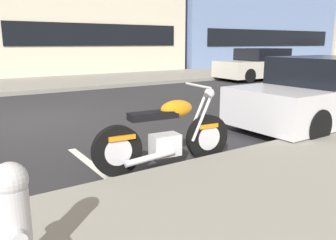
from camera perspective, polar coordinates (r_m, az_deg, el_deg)
The scene contains 9 objects.
ground_plane at distance 8.27m, azimuth -21.22°, elevation -0.11°, with size 260.00×260.00×0.00m, color #28282B.
sidewalk_far_curb at distance 20.11m, azimuth 9.48°, elevation 7.84°, with size 120.00×5.00×0.14m, color gray.
parking_stall_stripe at distance 4.89m, azimuth -11.66°, elevation -7.98°, with size 0.12×2.20×0.01m, color silver.
parked_motorcycle at distance 4.78m, azimuth -0.25°, elevation -2.72°, with size 2.08×0.62×1.13m.
parked_car_near_corner at distance 7.89m, azimuth 24.23°, elevation 3.96°, with size 4.14×1.83×1.43m.
car_opposite_curb at distance 17.00m, azimuth 14.91°, elevation 8.80°, with size 4.24×2.02×1.46m.
fire_hydrant at distance 2.59m, azimuth -24.29°, elevation -14.49°, with size 0.24×0.36×0.82m.
townhouse_far_uphill at distance 30.26m, azimuth 9.54°, elevation 18.10°, with size 14.80×10.44×9.30m.
townhouse_near_left at distance 40.46m, azimuth 23.47°, elevation 15.66°, with size 10.58×11.10×9.04m.
Camera 1 is at (-1.66, -7.92, 1.71)m, focal length 36.74 mm.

